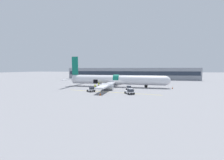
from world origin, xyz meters
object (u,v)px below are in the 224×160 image
ground_crew_driver (102,85)px  baggage_tug_lead (129,88)px  ground_crew_supervisor (95,86)px  baggage_cart_loading (102,87)px  ground_crew_loader_a (99,85)px  ground_crew_loader_b (112,86)px  baggage_tug_rear (130,92)px  baggage_tug_mid (91,90)px  airplane (115,80)px

ground_crew_driver → baggage_tug_lead: bearing=-24.6°
ground_crew_supervisor → baggage_cart_loading: bearing=44.2°
baggage_tug_lead → baggage_cart_loading: bearing=168.8°
ground_crew_supervisor → baggage_tug_lead: bearing=-0.8°
ground_crew_driver → ground_crew_supervisor: 4.74m
ground_crew_loader_a → ground_crew_loader_b: size_ratio=1.02×
baggage_tug_rear → ground_crew_supervisor: 14.00m
baggage_tug_mid → ground_crew_loader_a: size_ratio=1.57×
ground_crew_supervisor → airplane: bearing=52.8°
baggage_tug_lead → ground_crew_loader_b: bearing=154.0°
airplane → baggage_tug_rear: 15.55m
baggage_tug_mid → ground_crew_driver: (0.37, 10.05, 0.23)m
ground_crew_loader_b → baggage_tug_rear: bearing=-53.6°
airplane → baggage_tug_lead: airplane is taller
ground_crew_loader_a → ground_crew_driver: (1.14, 0.54, -0.12)m
baggage_tug_rear → baggage_cart_loading: baggage_tug_rear is taller
ground_crew_driver → airplane: bearing=30.7°
ground_crew_driver → ground_crew_supervisor: (-1.14, -4.60, 0.07)m
baggage_tug_lead → ground_crew_supervisor: ground_crew_supervisor is taller
airplane → ground_crew_loader_a: 6.46m
baggage_cart_loading → ground_crew_loader_b: ground_crew_loader_b is taller
airplane → ground_crew_driver: size_ratio=24.47×
baggage_tug_rear → baggage_cart_loading: 13.46m
ground_crew_loader_b → baggage_cart_loading: bearing=-161.5°
ground_crew_loader_a → ground_crew_supervisor: size_ratio=1.06×
baggage_cart_loading → ground_crew_driver: ground_crew_driver is taller
ground_crew_loader_b → ground_crew_supervisor: size_ratio=1.03×
ground_crew_loader_b → ground_crew_supervisor: ground_crew_loader_b is taller
baggage_tug_rear → baggage_cart_loading: bearing=141.3°
baggage_tug_lead → baggage_tug_mid: bearing=-153.9°
baggage_tug_mid → ground_crew_loader_a: (-0.77, 9.52, 0.35)m
baggage_tug_rear → ground_crew_loader_b: 11.89m
ground_crew_supervisor → ground_crew_loader_a: bearing=90.0°
ground_crew_supervisor → ground_crew_loader_b: bearing=29.0°
baggage_tug_lead → ground_crew_loader_b: (-6.31, 3.08, 0.34)m
baggage_tug_mid → ground_crew_loader_a: ground_crew_loader_a is taller
baggage_tug_lead → ground_crew_loader_a: bearing=159.9°
baggage_tug_rear → ground_crew_loader_a: ground_crew_loader_a is taller
baggage_cart_loading → baggage_tug_rear: bearing=-38.7°
ground_crew_loader_a → baggage_cart_loading: bearing=-51.7°
airplane → ground_crew_driver: bearing=-149.3°
baggage_tug_lead → baggage_cart_loading: size_ratio=0.86×
ground_crew_loader_b → ground_crew_supervisor: 6.01m
baggage_tug_lead → baggage_cart_loading: 9.94m
ground_crew_loader_a → baggage_tug_lead: bearing=-20.1°
airplane → baggage_tug_lead: size_ratio=12.10×
baggage_tug_lead → baggage_tug_mid: size_ratio=1.13×
baggage_tug_lead → baggage_tug_rear: 6.53m
airplane → baggage_cart_loading: airplane is taller
baggage_tug_rear → ground_crew_loader_a: bearing=139.0°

